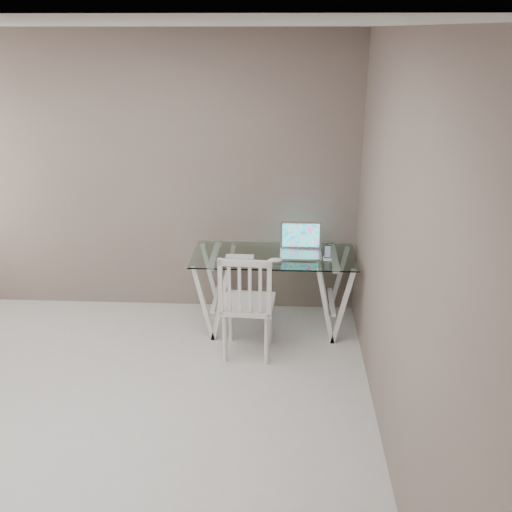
# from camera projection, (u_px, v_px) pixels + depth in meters

# --- Properties ---
(room) EXTENTS (4.50, 4.52, 2.71)m
(room) POSITION_uv_depth(u_px,v_px,m) (50.00, 209.00, 3.29)
(room) COLOR #B2AFAA
(room) RESTS_ON ground
(desk) EXTENTS (1.50, 0.70, 0.75)m
(desk) POSITION_uv_depth(u_px,v_px,m) (274.00, 290.00, 5.38)
(desk) COLOR silver
(desk) RESTS_ON ground
(chair) EXTENTS (0.47, 0.47, 0.97)m
(chair) POSITION_uv_depth(u_px,v_px,m) (247.00, 302.00, 4.82)
(chair) COLOR silver
(chair) RESTS_ON ground
(laptop) EXTENTS (0.38, 0.31, 0.27)m
(laptop) POSITION_uv_depth(u_px,v_px,m) (301.00, 246.00, 5.27)
(laptop) COLOR #B7B7BC
(laptop) RESTS_ON desk
(keyboard) EXTENTS (0.27, 0.12, 0.01)m
(keyboard) POSITION_uv_depth(u_px,v_px,m) (240.00, 257.00, 5.19)
(keyboard) COLOR silver
(keyboard) RESTS_ON desk
(mouse) EXTENTS (0.12, 0.07, 0.04)m
(mouse) POSITION_uv_depth(u_px,v_px,m) (275.00, 260.00, 5.07)
(mouse) COLOR white
(mouse) RESTS_ON desk
(phone_dock) EXTENTS (0.07, 0.07, 0.14)m
(phone_dock) POSITION_uv_depth(u_px,v_px,m) (327.00, 256.00, 5.12)
(phone_dock) COLOR white
(phone_dock) RESTS_ON desk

